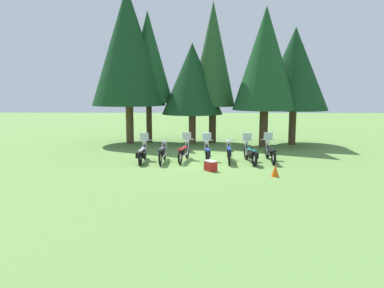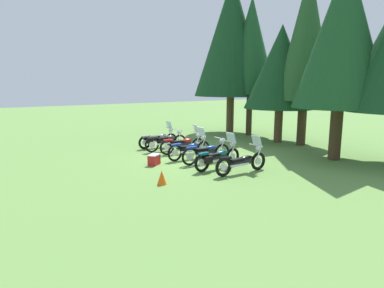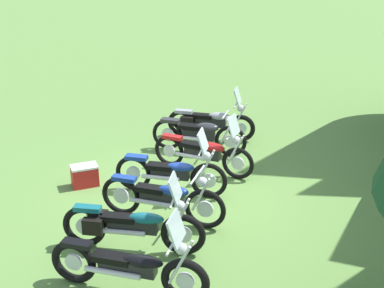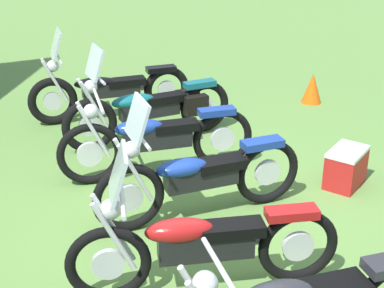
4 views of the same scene
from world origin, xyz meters
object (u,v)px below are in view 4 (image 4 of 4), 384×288
picnic_cooler (346,167)px  motorcycle_4 (156,139)px  traffic_cone (312,88)px  motorcycle_2 (201,243)px  motorcycle_5 (151,108)px  motorcycle_6 (109,89)px  motorcycle_3 (198,176)px

picnic_cooler → motorcycle_4: bearing=64.3°
motorcycle_4 → traffic_cone: 3.43m
motorcycle_2 → picnic_cooler: 2.55m
motorcycle_5 → traffic_cone: size_ratio=4.93×
motorcycle_5 → picnic_cooler: 2.64m
motorcycle_6 → motorcycle_5: bearing=110.5°
motorcycle_4 → motorcycle_6: 2.03m
motorcycle_6 → picnic_cooler: size_ratio=3.78×
motorcycle_3 → motorcycle_4: motorcycle_3 is taller
motorcycle_4 → motorcycle_5: bearing=-99.0°
traffic_cone → picnic_cooler: bearing=157.8°
motorcycle_3 → motorcycle_2: bearing=69.4°
motorcycle_4 → traffic_cone: motorcycle_4 is taller
motorcycle_2 → motorcycle_4: 2.19m
motorcycle_2 → traffic_cone: bearing=-120.6°
motorcycle_4 → picnic_cooler: motorcycle_4 is taller
motorcycle_2 → motorcycle_4: (2.18, -0.24, -0.01)m
motorcycle_2 → motorcycle_3: (1.14, -0.38, -0.00)m
motorcycle_4 → motorcycle_2: bearing=87.1°
picnic_cooler → motorcycle_5: bearing=42.0°
motorcycle_2 → motorcycle_4: motorcycle_2 is taller
motorcycle_4 → picnic_cooler: (-0.95, -1.98, -0.25)m
motorcycle_2 → traffic_cone: motorcycle_2 is taller
motorcycle_6 → traffic_cone: (-0.41, -3.17, -0.20)m
motorcycle_2 → motorcycle_3: bearing=-98.6°
motorcycle_3 → traffic_cone: bearing=-139.3°
motorcycle_2 → picnic_cooler: size_ratio=3.62×
motorcycle_3 → motorcycle_5: size_ratio=0.96×
motorcycle_2 → traffic_cone: (3.79, -3.26, -0.23)m
motorcycle_6 → picnic_cooler: 3.66m
motorcycle_2 → picnic_cooler: motorcycle_2 is taller
motorcycle_3 → motorcycle_4: bearing=-84.0°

